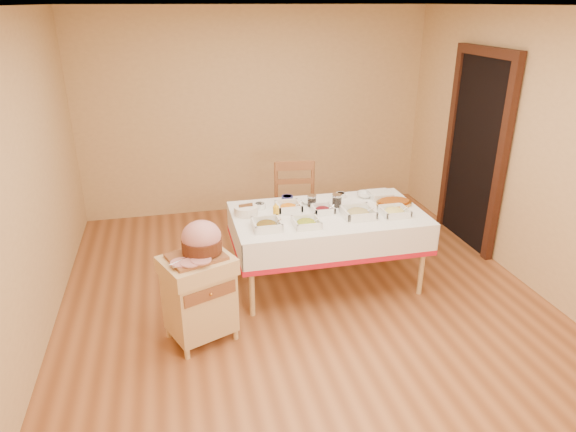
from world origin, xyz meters
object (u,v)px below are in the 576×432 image
at_px(dining_table, 327,228).
at_px(ham_on_board, 201,241).
at_px(preserve_jar_right, 337,201).
at_px(dining_chair, 296,210).
at_px(bread_basket, 246,210).
at_px(plate_stack, 380,195).
at_px(preserve_jar_left, 312,201).
at_px(brass_platter, 394,203).
at_px(butcher_cart, 199,294).
at_px(mustard_bottle, 276,212).

relative_size(dining_table, ham_on_board, 4.07).
bearing_deg(preserve_jar_right, dining_chair, 118.09).
distance_m(preserve_jar_right, bread_basket, 0.90).
relative_size(preserve_jar_right, plate_stack, 0.58).
xyz_separation_m(ham_on_board, preserve_jar_left, (1.14, 0.82, -0.07)).
height_order(dining_chair, preserve_jar_right, dining_chair).
distance_m(dining_table, plate_stack, 0.72).
relative_size(preserve_jar_right, brass_platter, 0.35).
height_order(dining_table, butcher_cart, dining_table).
height_order(dining_chair, brass_platter, dining_chair).
height_order(preserve_jar_right, mustard_bottle, mustard_bottle).
bearing_deg(preserve_jar_right, mustard_bottle, -162.93).
xyz_separation_m(plate_stack, brass_platter, (0.06, -0.21, -0.01)).
height_order(dining_table, dining_chair, dining_chair).
height_order(butcher_cart, plate_stack, plate_stack).
xyz_separation_m(preserve_jar_left, brass_platter, (0.81, -0.15, -0.03)).
bearing_deg(dining_table, mustard_bottle, -172.92).
relative_size(ham_on_board, preserve_jar_right, 3.56).
relative_size(butcher_cart, ham_on_board, 1.69).
bearing_deg(bread_basket, ham_on_board, -122.13).
distance_m(bread_basket, brass_platter, 1.47).
distance_m(dining_table, mustard_bottle, 0.58).
distance_m(preserve_jar_left, brass_platter, 0.82).
xyz_separation_m(preserve_jar_right, bread_basket, (-0.90, -0.00, -0.01)).
bearing_deg(preserve_jar_right, dining_table, -134.53).
bearing_deg(plate_stack, dining_chair, 153.13).
distance_m(preserve_jar_left, mustard_bottle, 0.49).
height_order(dining_chair, plate_stack, dining_chair).
relative_size(ham_on_board, bread_basket, 1.99).
distance_m(butcher_cart, preserve_jar_right, 1.68).
xyz_separation_m(ham_on_board, brass_platter, (1.95, 0.67, -0.10)).
bearing_deg(dining_chair, preserve_jar_left, -84.73).
distance_m(ham_on_board, mustard_bottle, 0.92).
height_order(bread_basket, plate_stack, bread_basket).
height_order(butcher_cart, dining_chair, dining_chair).
xyz_separation_m(bread_basket, brass_platter, (1.47, -0.09, -0.02)).
xyz_separation_m(dining_table, butcher_cart, (-1.29, -0.66, -0.17)).
xyz_separation_m(preserve_jar_left, mustard_bottle, (-0.42, -0.26, 0.03)).
xyz_separation_m(ham_on_board, plate_stack, (1.89, 0.89, -0.09)).
bearing_deg(mustard_bottle, plate_stack, 15.71).
bearing_deg(mustard_bottle, brass_platter, 5.30).
distance_m(preserve_jar_left, bread_basket, 0.67).
relative_size(dining_table, brass_platter, 5.02).
bearing_deg(bread_basket, dining_table, -9.93).
xyz_separation_m(mustard_bottle, plate_stack, (1.16, 0.33, -0.04)).
height_order(dining_table, preserve_jar_left, preserve_jar_left).
height_order(butcher_cart, preserve_jar_right, preserve_jar_right).
height_order(ham_on_board, brass_platter, ham_on_board).
height_order(ham_on_board, mustard_bottle, ham_on_board).
bearing_deg(plate_stack, mustard_bottle, -164.29).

